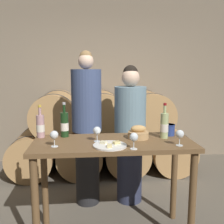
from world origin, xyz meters
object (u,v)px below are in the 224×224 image
(cheese_plate, at_px, (110,145))
(wine_glass_right, at_px, (180,134))
(wine_bottle_white, at_px, (164,126))
(wine_glass_left, at_px, (97,131))
(person_right, at_px, (130,134))
(wine_glass_center, at_px, (134,137))
(bread_basket, at_px, (138,133))
(tasting_table, at_px, (113,158))
(blue_crock, at_px, (169,129))
(wine_bottle_red, at_px, (65,124))
(wine_bottle_rose, at_px, (40,126))
(person_left, at_px, (87,128))
(wine_glass_far_left, at_px, (54,135))

(cheese_plate, xyz_separation_m, wine_glass_right, (0.60, -0.03, 0.09))
(wine_bottle_white, bearing_deg, wine_glass_left, -174.03)
(person_right, distance_m, wine_glass_center, 0.96)
(person_right, bearing_deg, bread_basket, -91.97)
(tasting_table, xyz_separation_m, blue_crock, (0.57, 0.17, 0.22))
(wine_bottle_red, height_order, wine_bottle_rose, wine_bottle_red)
(blue_crock, bearing_deg, bread_basket, -164.94)
(wine_glass_left, bearing_deg, tasting_table, -2.18)
(blue_crock, relative_size, cheese_plate, 0.40)
(wine_glass_right, bearing_deg, person_left, 132.35)
(cheese_plate, bearing_deg, wine_glass_center, -26.70)
(wine_bottle_rose, distance_m, cheese_plate, 0.74)
(wine_bottle_white, relative_size, wine_glass_right, 2.43)
(wine_bottle_rose, relative_size, wine_glass_center, 2.27)
(person_left, relative_size, person_right, 1.10)
(cheese_plate, bearing_deg, wine_bottle_rose, 150.17)
(wine_glass_far_left, bearing_deg, wine_bottle_red, 79.56)
(bread_basket, bearing_deg, person_left, 128.81)
(wine_bottle_white, bearing_deg, wine_glass_center, -137.42)
(wine_bottle_red, height_order, wine_glass_left, wine_bottle_red)
(person_right, height_order, wine_glass_far_left, person_right)
(cheese_plate, xyz_separation_m, wine_glass_center, (0.19, -0.09, 0.09))
(person_right, bearing_deg, blue_crock, -59.10)
(wine_bottle_rose, bearing_deg, blue_crock, -2.00)
(wine_bottle_rose, bearing_deg, person_left, 46.80)
(tasting_table, relative_size, wine_bottle_rose, 4.65)
(wine_glass_far_left, relative_size, wine_glass_left, 1.00)
(person_right, height_order, wine_bottle_red, person_right)
(person_left, distance_m, blue_crock, 0.96)
(person_right, height_order, wine_glass_right, person_right)
(bread_basket, height_order, wine_glass_center, wine_glass_center)
(person_right, distance_m, wine_bottle_white, 0.69)
(wine_bottle_white, distance_m, wine_glass_far_left, 1.02)
(wine_bottle_red, relative_size, wine_bottle_white, 1.00)
(tasting_table, distance_m, wine_glass_far_left, 0.58)
(wine_bottle_rose, relative_size, bread_basket, 1.61)
(blue_crock, distance_m, bread_basket, 0.34)
(wine_bottle_red, bearing_deg, cheese_plate, -41.83)
(wine_bottle_red, height_order, wine_glass_right, wine_bottle_red)
(person_left, height_order, person_right, person_left)
(wine_bottle_white, relative_size, bread_basket, 1.73)
(wine_bottle_red, distance_m, blue_crock, 1.03)
(wine_bottle_white, height_order, wine_glass_left, wine_bottle_white)
(tasting_table, distance_m, blue_crock, 0.64)
(wine_bottle_rose, bearing_deg, wine_glass_right, -17.88)
(wine_glass_center, bearing_deg, wine_bottle_rose, 150.87)
(cheese_plate, bearing_deg, person_right, 69.56)
(cheese_plate, height_order, wine_glass_right, wine_glass_right)
(wine_bottle_rose, height_order, wine_glass_center, wine_bottle_rose)
(wine_bottle_red, distance_m, wine_bottle_white, 0.95)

